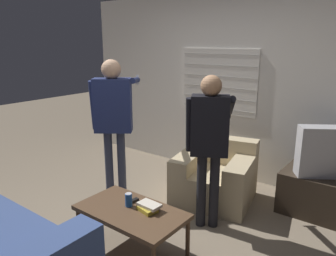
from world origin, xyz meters
name	(u,v)px	position (x,y,z in m)	size (l,w,h in m)	color
ground_plane	(136,237)	(0.00, 0.00, 0.00)	(16.00, 16.00, 0.00)	#7F705B
wall_back	(234,87)	(-0.01, 2.03, 1.28)	(5.20, 0.08, 2.55)	silver
armchair_beige	(215,176)	(0.21, 1.21, 0.29)	(1.04, 0.99, 0.72)	#C6B289
coffee_table	(131,214)	(0.13, -0.19, 0.38)	(0.99, 0.55, 0.43)	brown
tv_stand	(329,196)	(1.41, 1.61, 0.24)	(1.00, 0.58, 0.47)	#33281E
tv	(335,152)	(1.41, 1.61, 0.75)	(0.76, 0.59, 0.55)	#B2B2B7
person_left_standing	(113,111)	(-0.81, 0.53, 1.08)	(0.53, 0.86, 1.69)	#33384C
person_right_standing	(210,135)	(0.44, 0.63, 0.99)	(0.48, 0.77, 1.58)	black
book_stack	(148,207)	(0.26, -0.10, 0.46)	(0.21, 0.17, 0.06)	gold
soda_can	(129,200)	(0.07, -0.15, 0.49)	(0.07, 0.07, 0.13)	#194C9E
spare_remote	(132,201)	(0.04, -0.08, 0.44)	(0.06, 0.13, 0.02)	black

